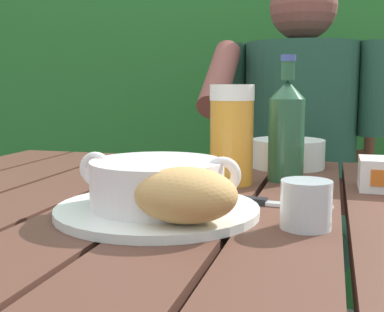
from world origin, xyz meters
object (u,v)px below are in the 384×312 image
object	(u,v)px
beer_glass	(232,134)
table_knife	(264,202)
person_eating	(297,149)
serving_plate	(157,210)
beer_bottle	(286,129)
chair_near_diner	(300,209)
soup_bowl	(157,182)
bread_roll	(186,195)
water_glass_small	(306,204)
diner_bowl	(288,153)

from	to	relation	value
beer_glass	table_knife	world-z (taller)	beer_glass
person_eating	beer_glass	distance (m)	0.58
serving_plate	beer_bottle	xyz separation A→B (m)	(0.15, 0.30, 0.09)
beer_glass	serving_plate	bearing A→B (deg)	-103.17
chair_near_diner	serving_plate	size ratio (longest dim) A/B	3.66
table_knife	person_eating	bearing A→B (deg)	89.94
soup_bowl	bread_roll	bearing A→B (deg)	-49.40
beer_glass	water_glass_small	size ratio (longest dim) A/B	2.79
table_knife	diner_bowl	size ratio (longest dim) A/B	1.06
beer_bottle	water_glass_small	world-z (taller)	beer_bottle
chair_near_diner	table_knife	bearing A→B (deg)	-90.22
chair_near_diner	beer_glass	xyz separation A→B (m)	(-0.08, -0.76, 0.32)
bread_roll	water_glass_small	distance (m)	0.15
soup_bowl	beer_glass	xyz separation A→B (m)	(0.06, 0.25, 0.05)
bread_roll	water_glass_small	world-z (taller)	bread_roll
soup_bowl	table_knife	xyz separation A→B (m)	(0.14, 0.09, -0.04)
chair_near_diner	water_glass_small	size ratio (longest dim) A/B	16.19
beer_bottle	diner_bowl	bearing A→B (deg)	93.20
diner_bowl	water_glass_small	bearing A→B (deg)	-82.46
water_glass_small	diner_bowl	world-z (taller)	same
serving_plate	soup_bowl	bearing A→B (deg)	-116.57
serving_plate	beer_glass	size ratio (longest dim) A/B	1.59
chair_near_diner	serving_plate	xyz separation A→B (m)	(-0.14, -1.01, 0.23)
serving_plate	water_glass_small	size ratio (longest dim) A/B	4.43
chair_near_diner	serving_plate	distance (m)	1.05
soup_bowl	diner_bowl	size ratio (longest dim) A/B	1.50
chair_near_diner	beer_glass	bearing A→B (deg)	-96.33
soup_bowl	water_glass_small	distance (m)	0.21
person_eating	soup_bowl	distance (m)	0.82
person_eating	diner_bowl	world-z (taller)	person_eating
soup_bowl	bread_roll	size ratio (longest dim) A/B	1.71
person_eating	soup_bowl	world-z (taller)	person_eating
soup_bowl	water_glass_small	bearing A→B (deg)	-4.75
beer_bottle	serving_plate	bearing A→B (deg)	-116.60
beer_bottle	soup_bowl	bearing A→B (deg)	-116.60
chair_near_diner	soup_bowl	size ratio (longest dim) A/B	4.43
bread_roll	beer_bottle	world-z (taller)	beer_bottle
person_eating	serving_plate	distance (m)	0.82
beer_bottle	table_knife	bearing A→B (deg)	-93.41
soup_bowl	diner_bowl	bearing A→B (deg)	72.80
person_eating	beer_bottle	distance (m)	0.52
serving_plate	bread_roll	distance (m)	0.11
table_knife	diner_bowl	world-z (taller)	diner_bowl
serving_plate	table_knife	size ratio (longest dim) A/B	1.72
soup_bowl	beer_bottle	xyz separation A→B (m)	(0.15, 0.30, 0.05)
beer_glass	diner_bowl	size ratio (longest dim) A/B	1.15
beer_glass	bread_roll	bearing A→B (deg)	-88.98
person_eating	bread_roll	xyz separation A→B (m)	(-0.08, -0.88, 0.05)
chair_near_diner	beer_glass	world-z (taller)	chair_near_diner
beer_bottle	chair_near_diner	bearing A→B (deg)	90.71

